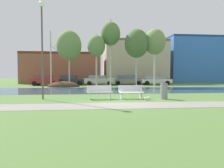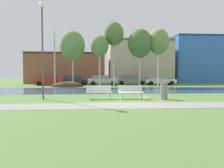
{
  "view_description": "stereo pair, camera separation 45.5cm",
  "coord_description": "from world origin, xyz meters",
  "px_view_note": "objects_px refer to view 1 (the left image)",
  "views": [
    {
      "loc": [
        -1.51,
        -11.55,
        1.56
      ],
      "look_at": [
        -0.14,
        2.02,
        0.92
      ],
      "focal_mm": 32.35,
      "sensor_mm": 36.0,
      "label": 1
    },
    {
      "loc": [
        -1.06,
        -11.59,
        1.56
      ],
      "look_at": [
        -0.14,
        2.02,
        0.92
      ],
      "focal_mm": 32.35,
      "sensor_mm": 36.0,
      "label": 2
    }
  ],
  "objects_px": {
    "parked_wagon_fourth_grey": "(127,80)",
    "parked_suv_fifth_white": "(155,80)",
    "trash_bin": "(164,91)",
    "seagull": "(147,98)",
    "parked_hatch_third_silver": "(99,80)",
    "streetlamp": "(42,36)",
    "bench_left": "(100,92)",
    "parked_van_nearest_red": "(45,80)",
    "bench_right": "(131,91)",
    "parked_sedan_second_dark": "(70,80)"
  },
  "relations": [
    {
      "from": "streetlamp",
      "to": "parked_van_nearest_red",
      "type": "distance_m",
      "value": 17.42
    },
    {
      "from": "trash_bin",
      "to": "parked_van_nearest_red",
      "type": "distance_m",
      "value": 20.68
    },
    {
      "from": "trash_bin",
      "to": "seagull",
      "type": "bearing_deg",
      "value": -157.52
    },
    {
      "from": "bench_right",
      "to": "parked_sedan_second_dark",
      "type": "distance_m",
      "value": 18.59
    },
    {
      "from": "trash_bin",
      "to": "parked_wagon_fourth_grey",
      "type": "xyz_separation_m",
      "value": [
        0.85,
        18.24,
        0.27
      ]
    },
    {
      "from": "parked_wagon_fourth_grey",
      "to": "parked_suv_fifth_white",
      "type": "bearing_deg",
      "value": -8.37
    },
    {
      "from": "trash_bin",
      "to": "seagull",
      "type": "relative_size",
      "value": 2.56
    },
    {
      "from": "bench_right",
      "to": "streetlamp",
      "type": "height_order",
      "value": "streetlamp"
    },
    {
      "from": "parked_suv_fifth_white",
      "to": "trash_bin",
      "type": "bearing_deg",
      "value": -106.18
    },
    {
      "from": "seagull",
      "to": "parked_van_nearest_red",
      "type": "bearing_deg",
      "value": 119.1
    },
    {
      "from": "bench_right",
      "to": "parked_van_nearest_red",
      "type": "height_order",
      "value": "parked_van_nearest_red"
    },
    {
      "from": "parked_sedan_second_dark",
      "to": "parked_wagon_fourth_grey",
      "type": "xyz_separation_m",
      "value": [
        8.57,
        0.17,
        0.02
      ]
    },
    {
      "from": "streetlamp",
      "to": "parked_suv_fifth_white",
      "type": "height_order",
      "value": "streetlamp"
    },
    {
      "from": "seagull",
      "to": "bench_left",
      "type": "bearing_deg",
      "value": 162.43
    },
    {
      "from": "seagull",
      "to": "parked_van_nearest_red",
      "type": "height_order",
      "value": "parked_van_nearest_red"
    },
    {
      "from": "parked_van_nearest_red",
      "to": "bench_left",
      "type": "bearing_deg",
      "value": -67.22
    },
    {
      "from": "bench_right",
      "to": "seagull",
      "type": "xyz_separation_m",
      "value": [
        0.8,
        -0.89,
        -0.34
      ]
    },
    {
      "from": "bench_left",
      "to": "trash_bin",
      "type": "xyz_separation_m",
      "value": [
        4.09,
        -0.37,
        0.05
      ]
    },
    {
      "from": "seagull",
      "to": "parked_suv_fifth_white",
      "type": "height_order",
      "value": "parked_suv_fifth_white"
    },
    {
      "from": "parked_van_nearest_red",
      "to": "parked_hatch_third_silver",
      "type": "bearing_deg",
      "value": -1.5
    },
    {
      "from": "parked_sedan_second_dark",
      "to": "parked_hatch_third_silver",
      "type": "relative_size",
      "value": 0.94
    },
    {
      "from": "parked_van_nearest_red",
      "to": "trash_bin",
      "type": "bearing_deg",
      "value": -57.12
    },
    {
      "from": "parked_van_nearest_red",
      "to": "parked_sedan_second_dark",
      "type": "distance_m",
      "value": 3.58
    },
    {
      "from": "parked_suv_fifth_white",
      "to": "parked_hatch_third_silver",
      "type": "bearing_deg",
      "value": -176.99
    },
    {
      "from": "bench_right",
      "to": "parked_hatch_third_silver",
      "type": "height_order",
      "value": "parked_hatch_third_silver"
    },
    {
      "from": "seagull",
      "to": "streetlamp",
      "type": "bearing_deg",
      "value": 169.81
    },
    {
      "from": "seagull",
      "to": "streetlamp",
      "type": "relative_size",
      "value": 0.06
    },
    {
      "from": "trash_bin",
      "to": "parked_van_nearest_red",
      "type": "height_order",
      "value": "parked_van_nearest_red"
    },
    {
      "from": "seagull",
      "to": "parked_suv_fifth_white",
      "type": "xyz_separation_m",
      "value": [
        6.38,
        18.14,
        0.6
      ]
    },
    {
      "from": "parked_hatch_third_silver",
      "to": "parked_wagon_fourth_grey",
      "type": "distance_m",
      "value": 4.47
    },
    {
      "from": "parked_wagon_fourth_grey",
      "to": "parked_sedan_second_dark",
      "type": "bearing_deg",
      "value": -178.86
    },
    {
      "from": "seagull",
      "to": "parked_sedan_second_dark",
      "type": "distance_m",
      "value": 19.69
    },
    {
      "from": "streetlamp",
      "to": "parked_suv_fifth_white",
      "type": "xyz_separation_m",
      "value": [
        12.75,
        17.0,
        -3.25
      ]
    },
    {
      "from": "streetlamp",
      "to": "parked_sedan_second_dark",
      "type": "bearing_deg",
      "value": 90.26
    },
    {
      "from": "bench_left",
      "to": "streetlamp",
      "type": "bearing_deg",
      "value": 175.93
    },
    {
      "from": "seagull",
      "to": "streetlamp",
      "type": "height_order",
      "value": "streetlamp"
    },
    {
      "from": "bench_left",
      "to": "seagull",
      "type": "xyz_separation_m",
      "value": [
        2.82,
        -0.89,
        -0.34
      ]
    },
    {
      "from": "trash_bin",
      "to": "bench_left",
      "type": "bearing_deg",
      "value": 174.85
    },
    {
      "from": "bench_left",
      "to": "bench_right",
      "type": "relative_size",
      "value": 1.0
    },
    {
      "from": "parked_hatch_third_silver",
      "to": "parked_wagon_fourth_grey",
      "type": "bearing_deg",
      "value": 13.96
    },
    {
      "from": "bench_right",
      "to": "parked_sedan_second_dark",
      "type": "xyz_separation_m",
      "value": [
        -5.66,
        17.7,
        0.29
      ]
    },
    {
      "from": "seagull",
      "to": "parked_van_nearest_red",
      "type": "distance_m",
      "value": 20.49
    },
    {
      "from": "parked_van_nearest_red",
      "to": "parked_suv_fifth_white",
      "type": "bearing_deg",
      "value": 0.88
    },
    {
      "from": "parked_suv_fifth_white",
      "to": "parked_wagon_fourth_grey",
      "type": "bearing_deg",
      "value": 171.63
    },
    {
      "from": "parked_wagon_fourth_grey",
      "to": "parked_van_nearest_red",
      "type": "bearing_deg",
      "value": -175.85
    },
    {
      "from": "bench_right",
      "to": "parked_van_nearest_red",
      "type": "bearing_deg",
      "value": 118.33
    },
    {
      "from": "bench_right",
      "to": "streetlamp",
      "type": "relative_size",
      "value": 0.27
    },
    {
      "from": "streetlamp",
      "to": "parked_suv_fifth_white",
      "type": "distance_m",
      "value": 21.49
    },
    {
      "from": "parked_wagon_fourth_grey",
      "to": "parked_suv_fifth_white",
      "type": "relative_size",
      "value": 1.02
    },
    {
      "from": "trash_bin",
      "to": "parked_hatch_third_silver",
      "type": "distance_m",
      "value": 17.52
    }
  ]
}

